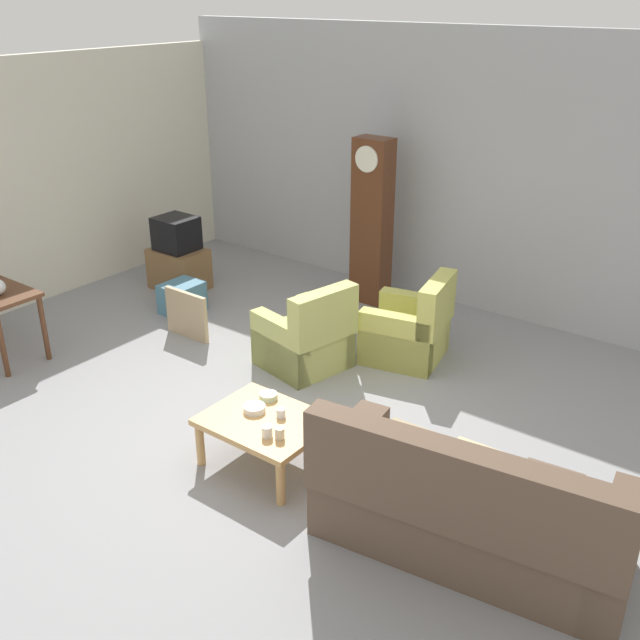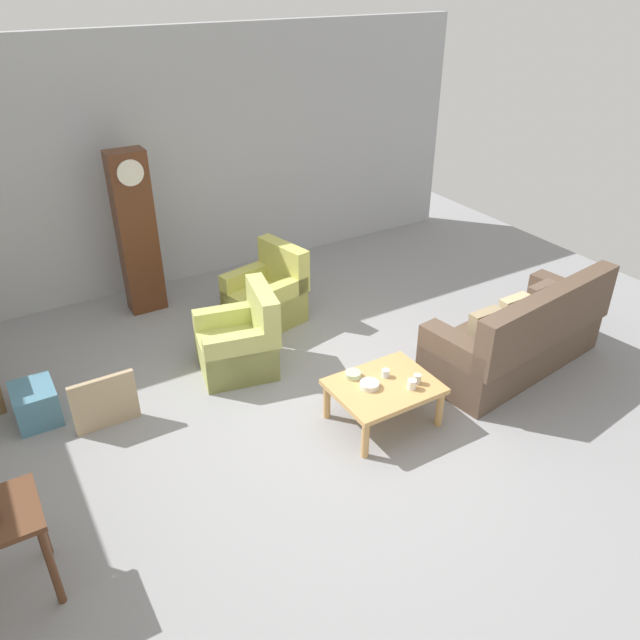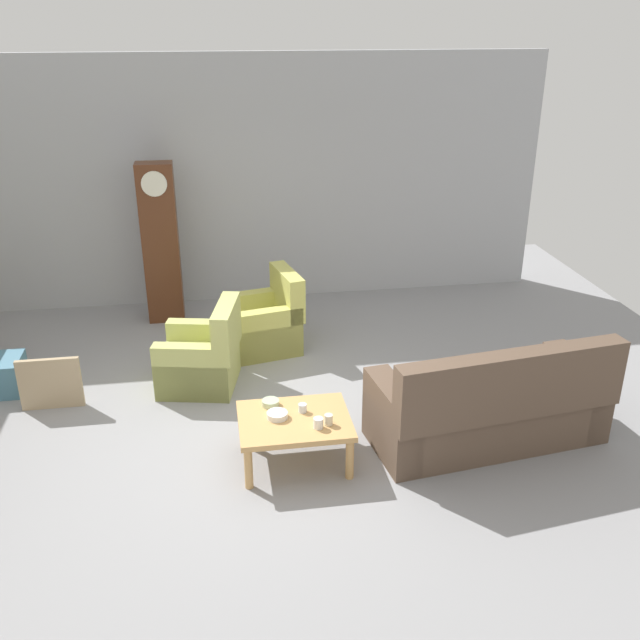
% 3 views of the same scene
% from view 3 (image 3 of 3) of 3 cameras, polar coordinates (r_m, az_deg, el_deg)
% --- Properties ---
extents(ground_plane, '(10.40, 10.40, 0.00)m').
position_cam_3_polar(ground_plane, '(6.66, -5.53, -9.38)').
color(ground_plane, gray).
extents(garage_door_wall, '(8.40, 0.16, 3.20)m').
position_cam_3_polar(garage_door_wall, '(9.41, -7.48, 11.04)').
color(garage_door_wall, '#ADAFB5').
rests_on(garage_door_wall, ground_plane).
extents(couch_floral, '(2.20, 1.15, 1.04)m').
position_cam_3_polar(couch_floral, '(6.56, 13.65, -6.91)').
color(couch_floral, brown).
rests_on(couch_floral, ground_plane).
extents(armchair_olive_near, '(0.93, 0.91, 0.92)m').
position_cam_3_polar(armchair_olive_near, '(7.45, -9.49, -3.13)').
color(armchair_olive_near, '#B7BC66').
rests_on(armchair_olive_near, ground_plane).
extents(armchair_olive_far, '(0.93, 0.91, 0.92)m').
position_cam_3_polar(armchair_olive_far, '(8.20, -4.42, -0.29)').
color(armchair_olive_far, '#C7C65E').
rests_on(armchair_olive_far, ground_plane).
extents(coffee_table_wood, '(0.96, 0.76, 0.43)m').
position_cam_3_polar(coffee_table_wood, '(6.12, -2.08, -8.46)').
color(coffee_table_wood, tan).
rests_on(coffee_table_wood, ground_plane).
extents(grandfather_clock, '(0.44, 0.30, 2.01)m').
position_cam_3_polar(grandfather_clock, '(8.94, -12.80, 6.06)').
color(grandfather_clock, '#562D19').
rests_on(grandfather_clock, ground_plane).
extents(framed_picture_leaning, '(0.60, 0.05, 0.54)m').
position_cam_3_polar(framed_picture_leaning, '(7.44, -21.03, -4.84)').
color(framed_picture_leaning, tan).
rests_on(framed_picture_leaning, ground_plane).
extents(storage_box_blue, '(0.39, 0.47, 0.36)m').
position_cam_3_polar(storage_box_blue, '(8.00, -24.27, -4.07)').
color(storage_box_blue, teal).
rests_on(storage_box_blue, ground_plane).
extents(cup_white_porcelain, '(0.08, 0.08, 0.09)m').
position_cam_3_polar(cup_white_porcelain, '(5.93, -0.13, -8.36)').
color(cup_white_porcelain, white).
rests_on(cup_white_porcelain, coffee_table_wood).
extents(cup_blue_rimmed, '(0.07, 0.07, 0.08)m').
position_cam_3_polar(cup_blue_rimmed, '(6.16, -1.42, -7.15)').
color(cup_blue_rimmed, silver).
rests_on(cup_blue_rimmed, coffee_table_wood).
extents(cup_cream_tall, '(0.07, 0.07, 0.09)m').
position_cam_3_polar(cup_cream_tall, '(5.98, 0.70, -8.08)').
color(cup_cream_tall, beige).
rests_on(cup_cream_tall, coffee_table_wood).
extents(bowl_white_stacked, '(0.18, 0.18, 0.05)m').
position_cam_3_polar(bowl_white_stacked, '(6.09, -3.48, -7.70)').
color(bowl_white_stacked, white).
rests_on(bowl_white_stacked, coffee_table_wood).
extents(bowl_shallow_green, '(0.15, 0.15, 0.05)m').
position_cam_3_polar(bowl_shallow_green, '(6.27, -4.03, -6.71)').
color(bowl_shallow_green, '#B2C69E').
rests_on(bowl_shallow_green, coffee_table_wood).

